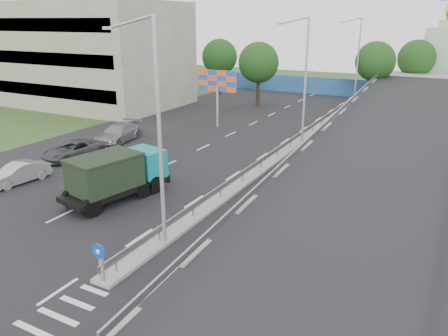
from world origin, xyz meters
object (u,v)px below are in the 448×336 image
Objects in this scene: sign_bollard at (101,262)px; billboard at (217,84)px; lamp_post_mid at (303,74)px; lamp_post_far at (357,57)px; lamp_post_near at (155,124)px; parked_car_b at (18,173)px; parked_car_d at (118,133)px; parked_car_c at (73,150)px; dump_truck at (117,174)px.

billboard is at bearing 109.21° from sign_bollard.
lamp_post_mid and lamp_post_far have the same top height.
lamp_post_near reaches higher than parked_car_b.
sign_bollard is 24.30m from lamp_post_mid.
lamp_post_far reaches higher than sign_bollard.
lamp_post_mid is at bearing -90.00° from lamp_post_far.
sign_bollard is 0.31× the size of parked_car_d.
parked_car_c is 5.25m from parked_car_d.
lamp_post_mid is 1.83× the size of billboard.
dump_truck reaches higher than sign_bollard.
sign_bollard is at bearing -19.19° from parked_car_b.
lamp_post_far is 20.24m from billboard.
lamp_post_near is at bearing -3.76° from parked_car_b.
parked_car_b is at bearing -108.95° from lamp_post_far.
parked_car_b is at bearing -72.61° from parked_car_c.
billboard reaches higher than parked_car_d.
lamp_post_near reaches higher than parked_car_d.
parked_car_b is (-12.93, -17.66, -5.14)m from lamp_post_mid.
lamp_post_far is 30.71m from parked_car_d.
parked_car_c is at bearing 163.46° from dump_truck.
parked_car_b is at bearing -93.33° from parked_car_d.
parked_car_c is (-4.71, -14.14, -3.52)m from billboard.
billboard is 15.31m from parked_car_c.
lamp_post_mid reaches higher than parked_car_c.
lamp_post_near is at bearing -67.51° from billboard.
parked_car_d reaches higher than parked_car_b.
parked_car_c is (-13.71, 11.69, -0.36)m from sign_bollard.
lamp_post_near is at bearing -90.00° from lamp_post_far.
lamp_post_near is at bearing -90.00° from lamp_post_mid.
dump_truck is 7.56m from parked_car_b.
lamp_post_near reaches higher than billboard.
lamp_post_mid is 1.89× the size of parked_car_d.
parked_car_c is at bearing 105.60° from parked_car_b.
lamp_post_near is (0.11, 3.83, 4.77)m from sign_bollard.
lamp_post_near is 1.00× the size of lamp_post_far.
parked_car_b is at bearing -126.21° from lamp_post_mid.
dump_truck is at bearing -108.27° from lamp_post_mid.
billboard is 1.36× the size of parked_car_b.
dump_truck is 1.39× the size of parked_car_c.
lamp_post_far is at bearing 74.99° from parked_car_c.
lamp_post_far is at bearing 93.40° from dump_truck.
dump_truck is at bearing -57.81° from parked_car_d.
billboard reaches higher than dump_truck.
parked_car_c reaches higher than parked_car_b.
lamp_post_far is 40.15m from parked_car_b.
parked_car_c is at bearing 150.36° from lamp_post_near.
lamp_post_mid reaches higher than sign_bollard.
lamp_post_mid is 2.49× the size of parked_car_b.
lamp_post_near is 16.71m from parked_car_c.
billboard is (-9.00, 25.83, 3.15)m from sign_bollard.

